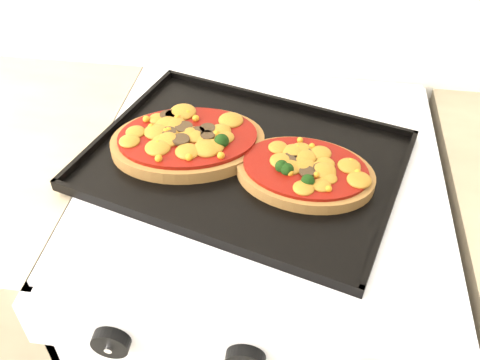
% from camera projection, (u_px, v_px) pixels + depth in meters
% --- Properties ---
extents(stove, '(0.60, 0.60, 0.91)m').
position_uv_depth(stove, '(259.00, 317.00, 1.21)').
color(stove, white).
rests_on(stove, floor).
extents(control_panel, '(0.60, 0.02, 0.09)m').
position_uv_depth(control_panel, '(238.00, 346.00, 0.71)').
color(control_panel, white).
rests_on(control_panel, stove).
extents(knob_left, '(0.05, 0.02, 0.05)m').
position_uv_depth(knob_left, '(111.00, 342.00, 0.72)').
color(knob_left, black).
rests_on(knob_left, control_panel).
extents(knob_center, '(0.05, 0.02, 0.05)m').
position_uv_depth(knob_center, '(245.00, 360.00, 0.70)').
color(knob_center, black).
rests_on(knob_center, control_panel).
extents(baking_tray, '(0.59, 0.50, 0.02)m').
position_uv_depth(baking_tray, '(244.00, 159.00, 0.90)').
color(baking_tray, black).
rests_on(baking_tray, stove).
extents(pizza_left, '(0.30, 0.24, 0.04)m').
position_uv_depth(pizza_left, '(188.00, 140.00, 0.91)').
color(pizza_left, '#945E33').
rests_on(pizza_left, baking_tray).
extents(pizza_right, '(0.25, 0.20, 0.03)m').
position_uv_depth(pizza_right, '(305.00, 170.00, 0.85)').
color(pizza_right, '#945E33').
rests_on(pizza_right, baking_tray).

